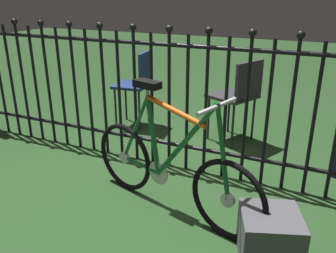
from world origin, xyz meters
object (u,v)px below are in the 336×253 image
bicycle (170,168)px  chair_navy (137,81)px  chair_charcoal (239,92)px  display_crate (269,236)px

bicycle → chair_navy: 1.79m
bicycle → chair_navy: bearing=126.2°
bicycle → chair_charcoal: bicycle is taller
chair_charcoal → display_crate: 1.80m
chair_charcoal → chair_navy: 1.18m
bicycle → chair_navy: size_ratio=1.66×
chair_charcoal → display_crate: size_ratio=2.53×
chair_charcoal → display_crate: (0.62, -1.65, -0.40)m
bicycle → chair_charcoal: 1.45m
chair_navy → bicycle: bearing=-53.8°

